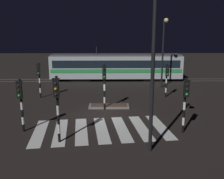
{
  "coord_description": "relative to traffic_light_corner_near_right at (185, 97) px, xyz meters",
  "views": [
    {
      "loc": [
        0.42,
        -16.64,
        5.57
      ],
      "look_at": [
        0.7,
        2.06,
        1.4
      ],
      "focal_mm": 39.46,
      "sensor_mm": 36.0,
      "label": 1
    }
  ],
  "objects": [
    {
      "name": "rail_far",
      "position": [
        -4.74,
        17.75,
        -2.12
      ],
      "size": [
        80.0,
        0.12,
        0.03
      ],
      "primitive_type": "cube",
      "color": "#59595E",
      "rests_on": "ground"
    },
    {
      "name": "crosswalk_zebra",
      "position": [
        -4.74,
        0.62,
        -2.13
      ],
      "size": [
        8.4,
        5.04,
        0.02
      ],
      "color": "silver",
      "rests_on": "ground"
    },
    {
      "name": "traffic_light_kerb_mid_left",
      "position": [
        -6.93,
        -1.21,
        0.21
      ],
      "size": [
        0.36,
        0.42,
        3.56
      ],
      "color": "black",
      "rests_on": "ground"
    },
    {
      "name": "rail_near",
      "position": [
        -4.74,
        16.32,
        -2.12
      ],
      "size": [
        80.0,
        0.12,
        0.03
      ],
      "primitive_type": "cube",
      "color": "#59595E",
      "rests_on": "ground"
    },
    {
      "name": "street_lamp_trackside_right",
      "position": [
        1.4,
        12.38,
        2.42
      ],
      "size": [
        0.44,
        1.21,
        7.18
      ],
      "color": "black",
      "rests_on": "ground"
    },
    {
      "name": "traffic_light_corner_far_right",
      "position": [
        0.92,
        8.38,
        -0.15
      ],
      "size": [
        0.36,
        0.42,
        3.02
      ],
      "color": "black",
      "rests_on": "ground"
    },
    {
      "name": "traffic_light_corner_far_left",
      "position": [
        -10.46,
        8.29,
        -0.06
      ],
      "size": [
        0.36,
        0.42,
        3.15
      ],
      "color": "black",
      "rests_on": "ground"
    },
    {
      "name": "tram",
      "position": [
        -3.36,
        17.03,
        -0.39
      ],
      "size": [
        16.19,
        2.58,
        4.15
      ],
      "color": "#B2BCC1",
      "rests_on": "ground"
    },
    {
      "name": "traffic_light_median_centre",
      "position": [
        -4.62,
        4.63,
        0.13
      ],
      "size": [
        0.36,
        0.42,
        3.44
      ],
      "color": "black",
      "rests_on": "ground"
    },
    {
      "name": "ground_plane",
      "position": [
        -4.74,
        3.36,
        -2.14
      ],
      "size": [
        120.0,
        120.0,
        0.0
      ],
      "primitive_type": "plane",
      "color": "black"
    },
    {
      "name": "traffic_island",
      "position": [
        -4.28,
        5.31,
        -2.05
      ],
      "size": [
        3.14,
        1.15,
        0.18
      ],
      "color": "slate",
      "rests_on": "ground"
    },
    {
      "name": "street_lamp_near_kerb",
      "position": [
        -2.29,
        -2.38,
        2.77
      ],
      "size": [
        0.44,
        1.21,
        7.84
      ],
      "color": "black",
      "rests_on": "ground"
    },
    {
      "name": "traffic_light_corner_near_right",
      "position": [
        0.0,
        0.0,
        0.0
      ],
      "size": [
        0.36,
        0.42,
        3.24
      ],
      "color": "black",
      "rests_on": "ground"
    },
    {
      "name": "traffic_light_corner_near_left",
      "position": [
        -9.32,
        0.32,
        -0.08
      ],
      "size": [
        0.36,
        0.42,
        3.12
      ],
      "color": "black",
      "rests_on": "ground"
    }
  ]
}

